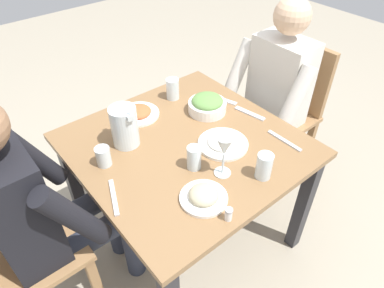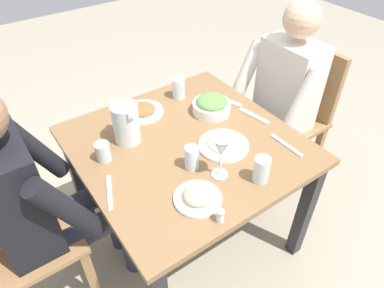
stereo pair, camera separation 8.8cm
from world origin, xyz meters
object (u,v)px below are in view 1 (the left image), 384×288
diner_far (46,207)px  wine_glass (224,148)px  chair_near (286,106)px  water_glass_center (264,166)px  salt_shaker (229,214)px  diner_near (267,97)px  chair_far (5,257)px  water_glass_far_right (173,89)px  plate_rice_curry (138,113)px  plate_yoghurt (223,143)px  water_glass_near_right (103,156)px  water_pitcher (124,126)px  water_glass_near_left (194,158)px  salad_bowl (207,104)px  plate_beans (204,196)px  dining_table (186,160)px

diner_far → wine_glass: bearing=-118.1°
chair_near → water_glass_center: chair_near is taller
salt_shaker → diner_near: bearing=-58.1°
chair_near → chair_far: (0.03, 1.68, 0.00)m
water_glass_far_right → water_glass_center: size_ratio=0.98×
diner_near → plate_rice_curry: diner_near is taller
plate_yoghurt → water_glass_center: bearing=177.7°
chair_far → water_glass_near_right: chair_far is taller
chair_far → water_pitcher: size_ratio=4.72×
water_glass_center → salt_shaker: bearing=104.5°
plate_yoghurt → water_glass_near_left: size_ratio=2.13×
plate_yoghurt → diner_near: bearing=-71.1°
water_glass_near_right → salad_bowl: bearing=-88.5°
plate_beans → water_glass_near_right: (0.42, 0.20, 0.03)m
plate_beans → plate_rice_curry: size_ratio=0.89×
salad_bowl → diner_far: bearing=92.6°
water_glass_far_right → water_glass_near_right: bearing=112.9°
chair_near → wine_glass: bearing=109.9°
plate_rice_curry → water_glass_far_right: 0.24m
water_glass_near_left → wine_glass: size_ratio=0.55×
chair_far → water_glass_near_left: chair_far is taller
diner_far → water_glass_near_right: (0.02, -0.28, 0.09)m
diner_near → plate_yoghurt: diner_near is taller
plate_beans → water_glass_center: bearing=-102.6°
chair_far → plate_yoghurt: 1.00m
plate_yoghurt → water_glass_far_right: size_ratio=2.02×
dining_table → salt_shaker: 0.48m
plate_beans → chair_near: bearing=-70.0°
water_glass_center → diner_far: bearing=58.7°
diner_far → water_glass_near_left: bearing=-112.4°
water_pitcher → water_glass_near_left: bearing=-156.8°
dining_table → diner_far: diner_far is taller
chair_far → salt_shaker: size_ratio=16.62×
water_glass_near_right → water_glass_near_left: size_ratio=0.82×
chair_near → salt_shaker: 1.13m
diner_near → plate_beans: size_ratio=6.38×
water_pitcher → water_glass_near_left: water_pitcher is taller
chair_near → water_glass_center: 0.88m
diner_near → diner_far: 1.27m
water_pitcher → plate_yoghurt: 0.45m
chair_far → plate_yoghurt: chair_far is taller
wine_glass → salt_shaker: (-0.18, 0.14, -0.11)m
diner_near → water_glass_center: 0.68m
chair_near → water_pitcher: 1.09m
plate_yoghurt → dining_table: bearing=44.8°
diner_far → dining_table: bearing=-97.7°
chair_near → diner_far: diner_far is taller
chair_near → water_glass_near_right: chair_near is taller
water_pitcher → water_glass_near_left: size_ratio=1.77×
water_glass_center → plate_yoghurt: bearing=-2.3°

